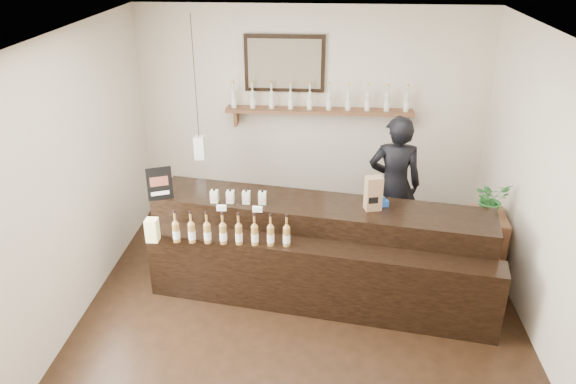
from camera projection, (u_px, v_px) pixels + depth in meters
The scene contains 10 objects.
ground at pixel (300, 322), 5.70m from camera, with size 5.00×5.00×0.00m, color black.
room_shell at pixel (302, 168), 4.97m from camera, with size 5.00×5.00×5.00m.
back_wall_decor at pixel (299, 91), 7.10m from camera, with size 2.66×0.96×1.69m.
counter at pixel (318, 253), 6.00m from camera, with size 3.65×1.53×1.17m.
promo_sign at pixel (160, 184), 5.90m from camera, with size 0.25×0.12×0.37m.
paper_bag at pixel (373, 193), 5.70m from camera, with size 0.19×0.16×0.36m.
tape_dispenser at pixel (382, 203), 5.81m from camera, with size 0.15×0.09×0.11m.
side_cabinet at pixel (483, 246), 6.29m from camera, with size 0.44×0.57×0.78m.
potted_plant at pixel (491, 199), 6.04m from camera, with size 0.36×0.31×0.40m, color #2C6F2E.
shopkeeper at pixel (395, 176), 6.61m from camera, with size 0.71×0.47×1.94m, color black.
Camera 1 is at (0.22, -4.59, 3.63)m, focal length 35.00 mm.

